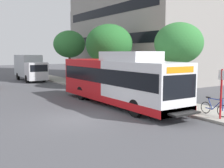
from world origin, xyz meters
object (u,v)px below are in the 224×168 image
Objects in this scene: bus_stop_sign_pole at (221,90)px; street_tree_mid_block at (109,44)px; transit_bus at (117,80)px; bicycle_parked at (214,108)px; street_tree_far_block at (69,44)px; box_truck_background at (30,67)px; street_tree_near_stop at (179,43)px.

bus_stop_sign_pole is 0.42× the size of street_tree_mid_block.
bicycle_parked is (2.44, -5.95, -1.14)m from transit_bus.
bus_stop_sign_pole is 24.09m from street_tree_far_block.
street_tree_far_block reaches higher than street_tree_mid_block.
box_truck_background is (-4.24, 12.23, -2.63)m from street_tree_mid_block.
box_truck_background is at bearing 109.14° from street_tree_mid_block.
street_tree_mid_block is at bearing 82.11° from bus_stop_sign_pole.
box_truck_background is (-2.72, 25.60, 1.18)m from bicycle_parked.
bicycle_parked is at bearing 59.19° from bus_stop_sign_pole.
street_tree_far_block is at bearing 85.01° from bus_stop_sign_pole.
street_tree_far_block reaches higher than transit_bus.
transit_bus reaches higher than box_truck_background.
street_tree_near_stop is 19.08m from street_tree_far_block.
street_tree_mid_block is at bearing 83.51° from bicycle_parked.
box_truck_background reaches higher than bus_stop_sign_pole.
bicycle_parked is 13.99m from street_tree_mid_block.
transit_bus is 4.71× the size of bus_stop_sign_pole.
street_tree_mid_block is at bearing -70.86° from box_truck_background.
transit_bus is 17.87m from street_tree_far_block.
bus_stop_sign_pole reaches higher than bicycle_parked.
street_tree_near_stop is at bearing -27.09° from transit_bus.
bus_stop_sign_pole is at bearing -97.89° from street_tree_mid_block.
street_tree_near_stop is 0.89× the size of street_tree_mid_block.
street_tree_mid_block is 0.88× the size of box_truck_background.
street_tree_near_stop is at bearing -79.41° from box_truck_background.
street_tree_near_stop is (1.31, 4.03, 3.64)m from bicycle_parked.
street_tree_near_stop is at bearing 71.96° from bicycle_parked.
bicycle_parked is at bearing -96.49° from street_tree_mid_block.
street_tree_near_stop reaches higher than transit_bus.
street_tree_near_stop is (1.74, 4.75, 2.55)m from bus_stop_sign_pole.
box_truck_background is at bearing 150.19° from street_tree_far_block.
transit_bus reaches higher than bus_stop_sign_pole.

